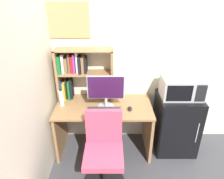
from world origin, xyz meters
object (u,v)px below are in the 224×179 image
object	(u,v)px
hutch_bookshelf	(78,72)
water_bottle	(62,98)
wall_corkboard	(63,20)
mini_fridge	(176,123)
monitor	(106,90)
keyboard	(105,110)
microwave	(182,88)
desk_chair	(104,155)
computer_mouse	(130,109)

from	to	relation	value
hutch_bookshelf	water_bottle	size ratio (longest dim) A/B	3.14
water_bottle	wall_corkboard	bearing A→B (deg)	82.43
hutch_bookshelf	mini_fridge	distance (m)	1.53
monitor	water_bottle	world-z (taller)	monitor
keyboard	microwave	bearing A→B (deg)	9.52
hutch_bookshelf	keyboard	bearing A→B (deg)	-43.43
water_bottle	microwave	bearing A→B (deg)	1.32
mini_fridge	desk_chair	size ratio (longest dim) A/B	0.90
mini_fridge	wall_corkboard	distance (m)	2.03
hutch_bookshelf	water_bottle	bearing A→B (deg)	-132.66
mini_fridge	microwave	size ratio (longest dim) A/B	1.62
mini_fridge	desk_chair	world-z (taller)	desk_chair
keyboard	water_bottle	bearing A→B (deg)	166.71
mini_fridge	wall_corkboard	size ratio (longest dim) A/B	1.23
keyboard	desk_chair	world-z (taller)	desk_chair
microwave	wall_corkboard	distance (m)	1.72
keyboard	water_bottle	xyz separation A→B (m)	(-0.55, 0.13, 0.10)
keyboard	desk_chair	xyz separation A→B (m)	(0.01, -0.44, -0.33)
monitor	mini_fridge	world-z (taller)	monitor
computer_mouse	wall_corkboard	bearing A→B (deg)	153.22
monitor	desk_chair	xyz separation A→B (m)	(-0.02, -0.53, -0.56)
computer_mouse	mini_fridge	distance (m)	0.76
hutch_bookshelf	mini_fridge	size ratio (longest dim) A/B	0.89
desk_chair	wall_corkboard	bearing A→B (deg)	120.58
water_bottle	wall_corkboard	distance (m)	0.97
water_bottle	desk_chair	distance (m)	0.91
monitor	desk_chair	distance (m)	0.77
wall_corkboard	mini_fridge	bearing A→B (deg)	-10.46
desk_chair	computer_mouse	bearing A→B (deg)	55.18
wall_corkboard	hutch_bookshelf	bearing A→B (deg)	-33.27
hutch_bookshelf	desk_chair	size ratio (longest dim) A/B	0.80
monitor	microwave	xyz separation A→B (m)	(0.97, 0.08, -0.00)
microwave	keyboard	bearing A→B (deg)	-170.48
desk_chair	water_bottle	bearing A→B (deg)	134.57
microwave	wall_corkboard	bearing A→B (deg)	169.65
microwave	desk_chair	bearing A→B (deg)	-148.39
hutch_bookshelf	keyboard	size ratio (longest dim) A/B	1.76
computer_mouse	wall_corkboard	size ratio (longest dim) A/B	0.14
microwave	wall_corkboard	world-z (taller)	wall_corkboard
keyboard	wall_corkboard	world-z (taller)	wall_corkboard
keyboard	wall_corkboard	bearing A→B (deg)	139.30
keyboard	computer_mouse	distance (m)	0.33
keyboard	microwave	world-z (taller)	microwave
microwave	desk_chair	distance (m)	1.28
monitor	computer_mouse	bearing A→B (deg)	-13.43
monitor	hutch_bookshelf	bearing A→B (deg)	146.81
mini_fridge	microwave	bearing A→B (deg)	89.63
water_bottle	mini_fridge	size ratio (longest dim) A/B	0.28
keyboard	mini_fridge	xyz separation A→B (m)	(0.99, 0.16, -0.32)
keyboard	water_bottle	size ratio (longest dim) A/B	1.79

